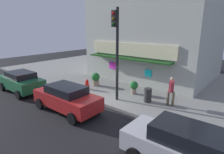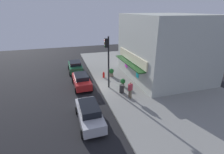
{
  "view_description": "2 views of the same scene",
  "coord_description": "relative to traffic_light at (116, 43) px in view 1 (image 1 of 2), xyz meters",
  "views": [
    {
      "loc": [
        7.75,
        -7.95,
        4.8
      ],
      "look_at": [
        0.79,
        0.39,
        1.89
      ],
      "focal_mm": 29.61,
      "sensor_mm": 36.0,
      "label": 1
    },
    {
      "loc": [
        17.97,
        -3.88,
        8.63
      ],
      "look_at": [
        1.28,
        1.28,
        1.66
      ],
      "focal_mm": 27.44,
      "sensor_mm": 36.0,
      "label": 2
    }
  ],
  "objects": [
    {
      "name": "fire_hydrant",
      "position": [
        -3.11,
        0.3,
        -3.32
      ],
      "size": [
        0.51,
        0.27,
        0.78
      ],
      "color": "red",
      "rests_on": "sidewalk"
    },
    {
      "name": "parked_car_red",
      "position": [
        -1.45,
        -2.83,
        -3.05
      ],
      "size": [
        4.39,
        2.04,
        1.56
      ],
      "color": "#AD1E1E",
      "rests_on": "ground_plane"
    },
    {
      "name": "traffic_light",
      "position": [
        0.0,
        0.0,
        0.0
      ],
      "size": [
        0.32,
        0.58,
        5.81
      ],
      "color": "black",
      "rests_on": "sidewalk"
    },
    {
      "name": "corner_building",
      "position": [
        -1.37,
        8.0,
        0.26
      ],
      "size": [
        10.41,
        9.86,
        7.91
      ],
      "color": "#ADB2A8",
      "rests_on": "sidewalk"
    },
    {
      "name": "potted_plant_by_window",
      "position": [
        -3.24,
        1.39,
        -3.1
      ],
      "size": [
        0.67,
        0.67,
        1.06
      ],
      "color": "gray",
      "rests_on": "sidewalk"
    },
    {
      "name": "parked_car_green",
      "position": [
        -6.92,
        -2.97,
        -3.04
      ],
      "size": [
        4.1,
        2.05,
        1.56
      ],
      "color": "#1E6038",
      "rests_on": "ground_plane"
    },
    {
      "name": "ground_plane",
      "position": [
        -0.64,
        -0.99,
        -3.86
      ],
      "size": [
        49.24,
        49.24,
        0.0
      ],
      "primitive_type": "plane",
      "color": "black"
    },
    {
      "name": "trash_can",
      "position": [
        1.76,
        1.05,
        -3.24
      ],
      "size": [
        0.5,
        0.5,
        0.9
      ],
      "primitive_type": "cylinder",
      "color": "#2D2D2D",
      "rests_on": "sidewalk"
    },
    {
      "name": "sidewalk",
      "position": [
        -0.64,
        5.83,
        -3.77
      ],
      "size": [
        32.83,
        13.62,
        0.17
      ],
      "primitive_type": "cube",
      "color": "gray",
      "rests_on": "ground_plane"
    },
    {
      "name": "parked_car_silver",
      "position": [
        5.67,
        -3.16,
        -3.02
      ],
      "size": [
        4.6,
        1.97,
        1.64
      ],
      "color": "#B7B7BC",
      "rests_on": "ground_plane"
    },
    {
      "name": "potted_plant_by_doorway",
      "position": [
        0.25,
        1.74,
        -3.13
      ],
      "size": [
        0.59,
        0.59,
        0.94
      ],
      "color": "gray",
      "rests_on": "sidewalk"
    },
    {
      "name": "pedestrian",
      "position": [
        3.1,
        1.45,
        -2.71
      ],
      "size": [
        0.48,
        0.56,
        1.79
      ],
      "color": "brown",
      "rests_on": "sidewalk"
    }
  ]
}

